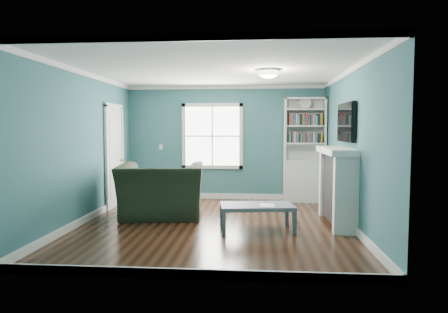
{
  "coord_description": "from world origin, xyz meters",
  "views": [
    {
      "loc": [
        0.7,
        -6.63,
        1.62
      ],
      "look_at": [
        0.14,
        0.4,
        1.13
      ],
      "focal_mm": 32.0,
      "sensor_mm": 36.0,
      "label": 1
    }
  ],
  "objects": [
    {
      "name": "coffee_table",
      "position": [
        0.72,
        -0.33,
        0.36
      ],
      "size": [
        1.22,
        0.77,
        0.42
      ],
      "rotation": [
        0.0,
        0.0,
        0.13
      ],
      "color": "#485056",
      "rests_on": "ground"
    },
    {
      "name": "ceiling_fixture",
      "position": [
        0.9,
        0.1,
        2.55
      ],
      "size": [
        0.38,
        0.38,
        0.15
      ],
      "color": "white",
      "rests_on": "room_walls"
    },
    {
      "name": "tv",
      "position": [
        2.2,
        0.2,
        1.72
      ],
      "size": [
        0.06,
        1.1,
        0.65
      ],
      "primitive_type": "cube",
      "color": "black",
      "rests_on": "fireplace"
    },
    {
      "name": "trim",
      "position": [
        0.0,
        0.0,
        1.24
      ],
      "size": [
        4.5,
        5.0,
        2.6
      ],
      "color": "white",
      "rests_on": "ground"
    },
    {
      "name": "paper_sheet",
      "position": [
        0.88,
        -0.39,
        0.42
      ],
      "size": [
        0.24,
        0.3,
        0.0
      ],
      "primitive_type": "cube",
      "rotation": [
        0.0,
        0.0,
        -0.05
      ],
      "color": "white",
      "rests_on": "coffee_table"
    },
    {
      "name": "recliner",
      "position": [
        -1.02,
        0.5,
        0.65
      ],
      "size": [
        1.6,
        1.14,
        1.31
      ],
      "primitive_type": "imported",
      "rotation": [
        0.0,
        0.0,
        -3.02
      ],
      "color": "black",
      "rests_on": "ground"
    },
    {
      "name": "door",
      "position": [
        -2.22,
        1.4,
        1.07
      ],
      "size": [
        0.12,
        0.98,
        2.17
      ],
      "color": "silver",
      "rests_on": "ground"
    },
    {
      "name": "floor",
      "position": [
        0.0,
        0.0,
        0.0
      ],
      "size": [
        5.0,
        5.0,
        0.0
      ],
      "primitive_type": "plane",
      "color": "black",
      "rests_on": "ground"
    },
    {
      "name": "bookshelf",
      "position": [
        1.77,
        2.3,
        0.92
      ],
      "size": [
        0.9,
        0.35,
        2.31
      ],
      "color": "silver",
      "rests_on": "ground"
    },
    {
      "name": "window",
      "position": [
        -0.3,
        2.49,
        1.45
      ],
      "size": [
        1.4,
        0.06,
        1.5
      ],
      "color": "white",
      "rests_on": "room_walls"
    },
    {
      "name": "light_switch",
      "position": [
        -1.5,
        2.48,
        1.2
      ],
      "size": [
        0.08,
        0.01,
        0.12
      ],
      "primitive_type": "cube",
      "color": "white",
      "rests_on": "room_walls"
    },
    {
      "name": "room_walls",
      "position": [
        0.0,
        0.0,
        1.58
      ],
      "size": [
        5.0,
        5.0,
        5.0
      ],
      "color": "#2F6765",
      "rests_on": "ground"
    },
    {
      "name": "fireplace",
      "position": [
        2.08,
        0.2,
        0.64
      ],
      "size": [
        0.44,
        1.58,
        1.3
      ],
      "color": "black",
      "rests_on": "ground"
    }
  ]
}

